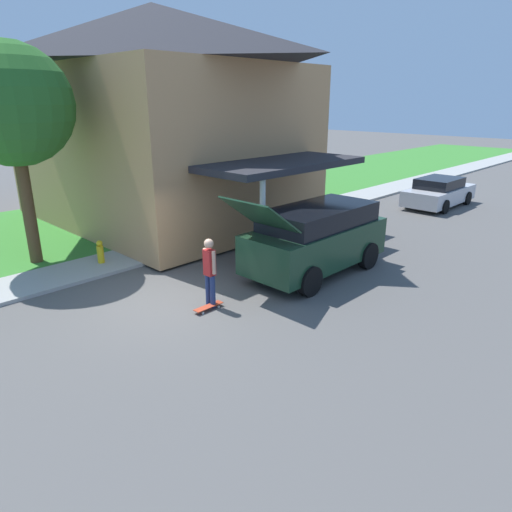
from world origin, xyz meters
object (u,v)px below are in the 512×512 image
Objects in this scene: suv_parked at (316,238)px; skateboarder at (210,270)px; skateboard at (208,307)px; fire_hydrant at (100,252)px; car_down_street at (439,192)px; lawn_tree_near at (11,106)px.

skateboarder is at bearing -96.42° from suv_parked.
skateboard is (-0.30, -3.78, -0.98)m from suv_parked.
skateboard is at bearing 3.41° from fire_hydrant.
suv_parked is 11.17m from car_down_street.
suv_parked is 6.57× the size of skateboard.
fire_hydrant reaches higher than skateboard.
suv_parked is at bearing 83.58° from skateboarder.
suv_parked reaches higher than skateboard.
skateboarder is at bearing -86.87° from car_down_street.
lawn_tree_near is 4.65m from fire_hydrant.
skateboard is at bearing 14.17° from lawn_tree_near.
lawn_tree_near is 8.90× the size of fire_hydrant.
car_down_street reaches higher than fire_hydrant.
suv_parked is (6.57, 5.36, -3.56)m from lawn_tree_near.
skateboarder is 2.45× the size of fire_hydrant.
fire_hydrant is at bearing -176.59° from skateboard.
skateboarder reaches higher than fire_hydrant.
lawn_tree_near reaches higher than skateboarder.
skateboard is (0.91, -14.88, -0.58)m from car_down_street.
skateboard is at bearing -94.50° from suv_parked.
skateboarder is at bearing 5.57° from fire_hydrant.
lawn_tree_near is at bearing -140.46° from fire_hydrant.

